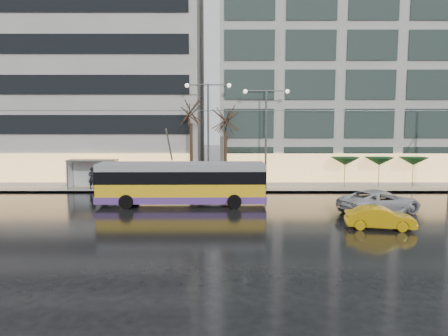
{
  "coord_description": "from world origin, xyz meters",
  "views": [
    {
      "loc": [
        3.33,
        -27.03,
        6.4
      ],
      "look_at": [
        3.36,
        5.0,
        2.57
      ],
      "focal_mm": 35.0,
      "sensor_mm": 36.0,
      "label": 1
    }
  ],
  "objects": [
    {
      "name": "parasol_a",
      "position": [
        14.0,
        11.0,
        2.45
      ],
      "size": [
        2.5,
        2.5,
        2.65
      ],
      "color": "#595B60",
      "rests_on": "sidewalk"
    },
    {
      "name": "taxi_b",
      "position": [
        12.24,
        -2.71,
        0.63
      ],
      "size": [
        4.02,
        1.98,
        1.27
      ],
      "primitive_type": "imported",
      "rotation": [
        0.0,
        0.0,
        1.4
      ],
      "color": "#CF9B0A",
      "rests_on": "ground"
    },
    {
      "name": "sedan_silver",
      "position": [
        13.65,
        1.21,
        0.79
      ],
      "size": [
        6.23,
        4.67,
        1.57
      ],
      "primitive_type": "imported",
      "rotation": [
        0.0,
        0.0,
        1.99
      ],
      "color": "silver",
      "rests_on": "ground"
    },
    {
      "name": "parasol_c",
      "position": [
        20.0,
        11.0,
        2.45
      ],
      "size": [
        2.5,
        2.5,
        2.65
      ],
      "color": "#595B60",
      "rests_on": "sidewalk"
    },
    {
      "name": "building_left",
      "position": [
        -16.0,
        19.0,
        11.15
      ],
      "size": [
        34.0,
        14.0,
        22.0
      ],
      "primitive_type": "cube",
      "color": "#9D9B96",
      "rests_on": "sidewalk"
    },
    {
      "name": "bus_shelter",
      "position": [
        -8.38,
        10.69,
        1.96
      ],
      "size": [
        4.2,
        1.6,
        2.51
      ],
      "color": "#595B60",
      "rests_on": "sidewalk"
    },
    {
      "name": "pedestrian_a",
      "position": [
        -7.95,
        10.01,
        1.56
      ],
      "size": [
        1.0,
        1.02,
        2.19
      ],
      "color": "black",
      "rests_on": "sidewalk"
    },
    {
      "name": "trolleybus",
      "position": [
        0.31,
        3.94,
        1.5
      ],
      "size": [
        11.98,
        4.7,
        5.54
      ],
      "color": "yellow",
      "rests_on": "ground"
    },
    {
      "name": "building_right",
      "position": [
        19.0,
        19.0,
        12.65
      ],
      "size": [
        32.0,
        14.0,
        25.0
      ],
      "primitive_type": "cube",
      "color": "#9D9B96",
      "rests_on": "sidewalk"
    },
    {
      "name": "ground",
      "position": [
        0.0,
        0.0,
        0.0
      ],
      "size": [
        140.0,
        140.0,
        0.0
      ],
      "primitive_type": "plane",
      "color": "black",
      "rests_on": "ground"
    },
    {
      "name": "parasol_b",
      "position": [
        17.0,
        11.0,
        2.45
      ],
      "size": [
        2.5,
        2.5,
        2.65
      ],
      "color": "#595B60",
      "rests_on": "sidewalk"
    },
    {
      "name": "sidewalk",
      "position": [
        2.0,
        14.0,
        0.07
      ],
      "size": [
        80.0,
        10.0,
        0.15
      ],
      "primitive_type": "cube",
      "color": "gray",
      "rests_on": "ground"
    },
    {
      "name": "tree_b",
      "position": [
        3.5,
        11.2,
        6.4
      ],
      "size": [
        3.2,
        3.2,
        7.7
      ],
      "color": "black",
      "rests_on": "sidewalk"
    },
    {
      "name": "catenary",
      "position": [
        1.0,
        7.94,
        4.25
      ],
      "size": [
        42.24,
        5.12,
        7.0
      ],
      "color": "#595B60",
      "rests_on": "ground"
    },
    {
      "name": "pedestrian_b",
      "position": [
        -6.81,
        9.4,
        1.0
      ],
      "size": [
        1.02,
        0.94,
        1.69
      ],
      "color": "black",
      "rests_on": "sidewalk"
    },
    {
      "name": "kerb",
      "position": [
        2.0,
        9.05,
        0.07
      ],
      "size": [
        80.0,
        0.1,
        0.15
      ],
      "primitive_type": "cube",
      "color": "slate",
      "rests_on": "ground"
    },
    {
      "name": "street_lamp_near",
      "position": [
        2.0,
        10.8,
        5.99
      ],
      "size": [
        3.96,
        0.36,
        9.03
      ],
      "color": "#595B60",
      "rests_on": "sidewalk"
    },
    {
      "name": "tree_a",
      "position": [
        0.5,
        11.0,
        7.09
      ],
      "size": [
        3.2,
        3.2,
        8.4
      ],
      "color": "black",
      "rests_on": "sidewalk"
    },
    {
      "name": "street_lamp_far",
      "position": [
        7.0,
        10.8,
        5.71
      ],
      "size": [
        3.96,
        0.36,
        8.53
      ],
      "color": "#595B60",
      "rests_on": "sidewalk"
    },
    {
      "name": "pedestrian_c",
      "position": [
        -10.26,
        11.82,
        1.29
      ],
      "size": [
        1.43,
        1.15,
        2.11
      ],
      "color": "black",
      "rests_on": "sidewalk"
    }
  ]
}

